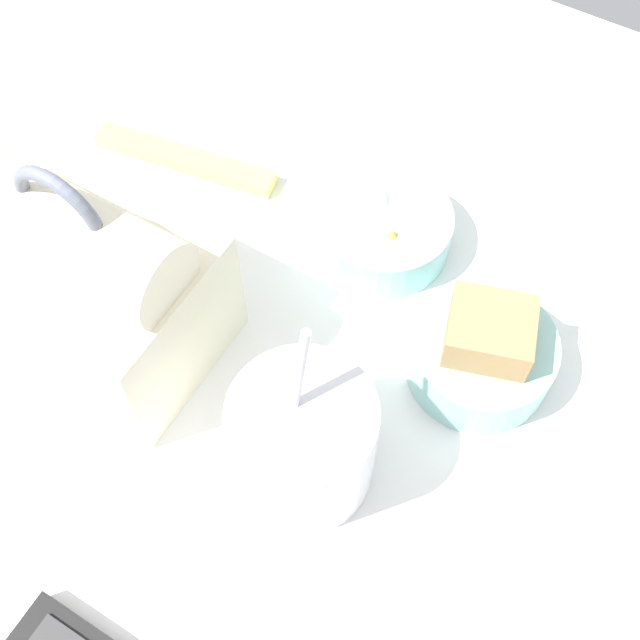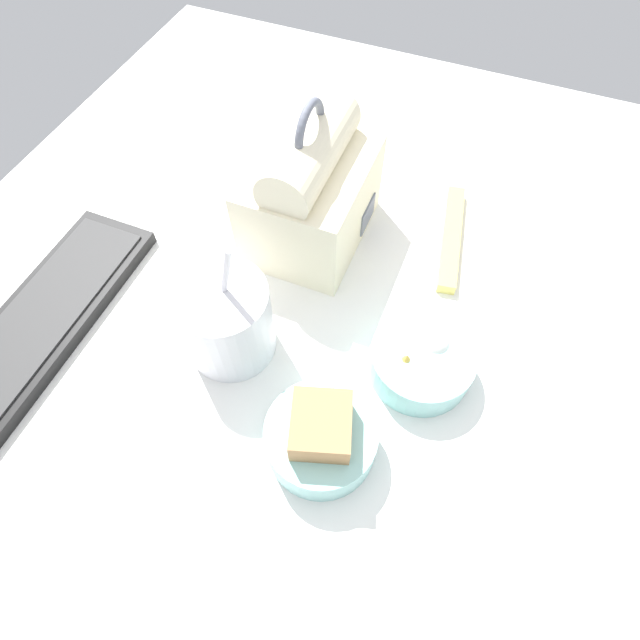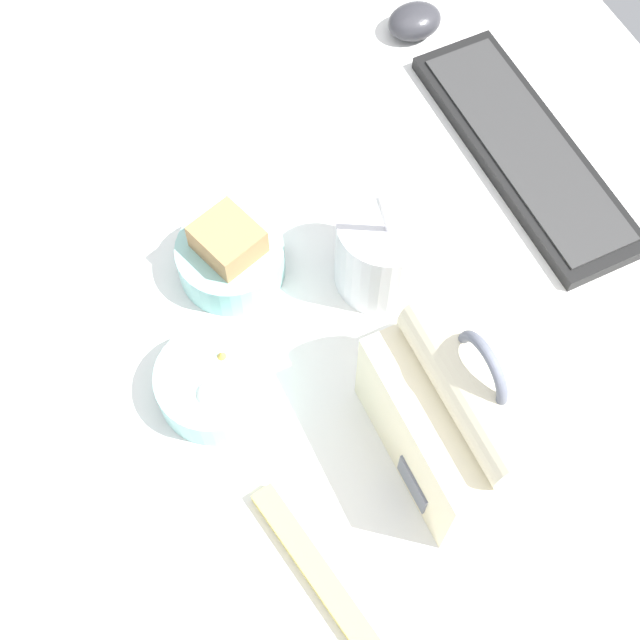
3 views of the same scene
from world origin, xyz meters
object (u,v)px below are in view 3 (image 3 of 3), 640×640
bento_bowl_sandwich (230,256)px  computer_mouse (415,21)px  lunch_bag (466,410)px  soup_cup (384,249)px  chopstick_case (315,570)px  keyboard (525,151)px  bento_bowl_snacks (215,383)px

bento_bowl_sandwich → computer_mouse: 43.09cm
lunch_bag → computer_mouse: (-52.12, 23.17, -5.98)cm
soup_cup → lunch_bag: bearing=-5.8°
bento_bowl_sandwich → chopstick_case: (34.63, -6.01, -2.32)cm
bento_bowl_sandwich → chopstick_case: bearing=-9.8°
keyboard → computer_mouse: computer_mouse is taller
computer_mouse → keyboard: bearing=5.9°
chopstick_case → computer_mouse: bearing=144.1°
bento_bowl_sandwich → computer_mouse: (-23.52, 36.09, -1.16)cm
soup_cup → bento_bowl_snacks: bearing=-77.0°
computer_mouse → chopstick_case: bearing=-35.9°
soup_cup → bento_bowl_sandwich: size_ratio=1.51×
soup_cup → bento_bowl_sandwich: (-7.91, -15.00, -2.57)cm
keyboard → lunch_bag: bearing=-42.3°
bento_bowl_snacks → computer_mouse: bento_bowl_snacks is taller
bento_bowl_sandwich → computer_mouse: size_ratio=1.65×
soup_cup → bento_bowl_sandwich: bearing=-117.8°
bento_bowl_snacks → chopstick_case: 21.67cm
soup_cup → chopstick_case: size_ratio=0.96×
keyboard → lunch_bag: lunch_bag is taller
lunch_bag → soup_cup: size_ratio=1.16×
bento_bowl_snacks → keyboard: bearing=105.4°
bento_bowl_sandwich → bento_bowl_snacks: 15.03cm
keyboard → soup_cup: (7.51, -23.57, 4.67)cm
chopstick_case → keyboard: bearing=127.5°
soup_cup → computer_mouse: size_ratio=2.49×
bento_bowl_snacks → computer_mouse: bearing=130.1°
keyboard → lunch_bag: 38.75cm
bento_bowl_snacks → computer_mouse: (-36.58, 43.48, -0.41)cm
chopstick_case → bento_bowl_snacks: bearing=-176.3°
bento_bowl_snacks → bento_bowl_sandwich: bearing=150.5°
lunch_bag → soup_cup: 20.92cm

